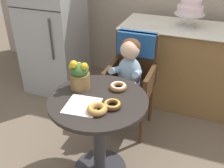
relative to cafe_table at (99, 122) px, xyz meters
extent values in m
cylinder|color=#282321|center=(0.00, 0.00, 0.20)|extent=(0.72, 0.72, 0.03)
cylinder|color=#333338|center=(0.00, 0.00, -0.16)|extent=(0.10, 0.10, 0.69)
cube|color=#472D19|center=(0.05, 0.62, -0.04)|extent=(0.42, 0.42, 0.04)
cube|color=#472D19|center=(0.05, 0.81, 0.22)|extent=(0.40, 0.04, 0.46)
cube|color=#472D19|center=(-0.14, 0.62, 0.08)|extent=(0.04, 0.38, 0.18)
cube|color=#472D19|center=(0.24, 0.62, 0.08)|extent=(0.04, 0.38, 0.18)
cube|color=#1E4C8C|center=(0.05, 0.81, 0.34)|extent=(0.36, 0.11, 0.22)
cylinder|color=#472D19|center=(-0.13, 0.44, -0.28)|extent=(0.03, 0.03, 0.45)
cylinder|color=#472D19|center=(0.23, 0.44, -0.28)|extent=(0.03, 0.03, 0.45)
cylinder|color=#472D19|center=(-0.13, 0.80, -0.28)|extent=(0.03, 0.03, 0.45)
cylinder|color=#472D19|center=(0.23, 0.80, -0.28)|extent=(0.03, 0.03, 0.45)
ellipsoid|color=#8CADCC|center=(0.05, 0.60, 0.14)|extent=(0.22, 0.16, 0.30)
sphere|color=#E0B293|center=(0.05, 0.59, 0.36)|extent=(0.17, 0.17, 0.17)
ellipsoid|color=#4C2D19|center=(0.05, 0.61, 0.38)|extent=(0.17, 0.17, 0.14)
cylinder|color=#8CADCC|center=(-0.05, 0.51, 0.19)|extent=(0.08, 0.23, 0.13)
sphere|color=#E0B293|center=(-0.04, 0.44, 0.12)|extent=(0.06, 0.06, 0.06)
cylinder|color=#8CADCC|center=(0.14, 0.51, 0.19)|extent=(0.08, 0.23, 0.13)
sphere|color=#E0B293|center=(0.13, 0.44, 0.12)|extent=(0.06, 0.06, 0.06)
cylinder|color=#3F4760|center=(-0.01, 0.52, 0.03)|extent=(0.09, 0.22, 0.09)
cylinder|color=#3F4760|center=(-0.01, 0.41, -0.14)|extent=(0.08, 0.08, 0.26)
cylinder|color=#3F4760|center=(0.10, 0.52, 0.03)|extent=(0.09, 0.22, 0.09)
cylinder|color=#3F4760|center=(0.10, 0.41, -0.14)|extent=(0.08, 0.08, 0.26)
cube|color=white|center=(-0.07, -0.12, 0.21)|extent=(0.25, 0.26, 0.00)
torus|color=#AD7542|center=(0.06, -0.14, 0.23)|extent=(0.14, 0.14, 0.04)
torus|color=gold|center=(0.06, -0.14, 0.24)|extent=(0.12, 0.12, 0.02)
torus|color=#4C2D19|center=(0.13, -0.06, 0.23)|extent=(0.13, 0.13, 0.04)
torus|color=gold|center=(0.13, -0.06, 0.24)|extent=(0.11, 0.11, 0.02)
torus|color=#936033|center=(0.09, 0.18, 0.23)|extent=(0.13, 0.13, 0.04)
torus|color=white|center=(0.09, 0.18, 0.24)|extent=(0.12, 0.12, 0.02)
cylinder|color=brown|center=(-0.19, 0.10, 0.27)|extent=(0.15, 0.15, 0.12)
ellipsoid|color=#38662D|center=(-0.19, 0.10, 0.36)|extent=(0.13, 0.14, 0.10)
sphere|color=gold|center=(-0.14, 0.09, 0.40)|extent=(0.05, 0.05, 0.05)
sphere|color=gold|center=(-0.16, 0.13, 0.37)|extent=(0.06, 0.06, 0.06)
sphere|color=gold|center=(-0.20, 0.12, 0.38)|extent=(0.06, 0.06, 0.06)
sphere|color=gold|center=(-0.24, 0.09, 0.38)|extent=(0.06, 0.06, 0.06)
sphere|color=gold|center=(-0.20, 0.05, 0.43)|extent=(0.06, 0.06, 0.06)
sphere|color=gold|center=(-0.17, 0.07, 0.36)|extent=(0.05, 0.05, 0.05)
cube|color=olive|center=(0.55, 1.30, -0.06)|extent=(1.50, 0.56, 0.90)
cube|color=white|center=(0.55, 1.30, 0.39)|extent=(1.56, 0.62, 0.01)
cylinder|color=silver|center=(0.44, 1.30, 0.40)|extent=(0.16, 0.16, 0.01)
cylinder|color=silver|center=(0.44, 1.30, 0.46)|extent=(0.03, 0.03, 0.12)
cylinder|color=silver|center=(0.44, 1.30, 0.53)|extent=(0.30, 0.30, 0.01)
cylinder|color=silver|center=(0.44, 1.30, 0.57)|extent=(0.25, 0.25, 0.08)
cylinder|color=white|center=(0.44, 1.30, 0.54)|extent=(0.26, 0.26, 0.01)
cylinder|color=silver|center=(0.44, 1.30, 0.63)|extent=(0.20, 0.20, 0.06)
cylinder|color=white|center=(0.44, 1.30, 0.61)|extent=(0.21, 0.21, 0.01)
cube|color=#9EA0A5|center=(-1.05, 1.10, 0.34)|extent=(0.64, 0.60, 1.70)
cube|color=black|center=(-1.05, 0.80, 0.55)|extent=(0.63, 0.01, 0.01)
cylinder|color=#3F3F44|center=(-0.87, 0.79, 0.26)|extent=(0.02, 0.02, 0.45)
camera|label=1|loc=(0.64, -1.42, 1.24)|focal=42.06mm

